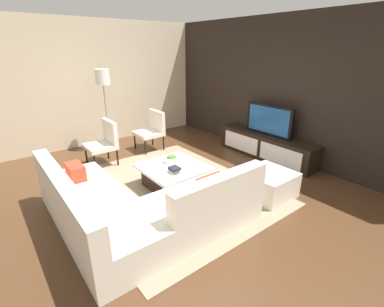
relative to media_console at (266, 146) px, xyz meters
The scene contains 14 objects.
ground_plane 2.41m from the media_console, 90.00° to the right, with size 14.00×14.00×0.00m, color #4C301C.
feature_wall_back 1.19m from the media_console, 90.00° to the left, with size 6.40×0.12×2.80m, color black.
side_wall_left 4.05m from the media_console, 145.54° to the right, with size 0.12×5.20×2.80m, color beige.
area_rug 2.41m from the media_console, 92.39° to the right, with size 3.35×2.69×0.01m, color gray.
media_console is the anchor object (origin of this frame).
television 0.56m from the media_console, 90.00° to the left, with size 1.08×0.06×0.63m.
sectional_couch 3.33m from the media_console, 81.42° to the right, with size 2.34×2.27×0.81m.
coffee_table 2.30m from the media_console, 92.49° to the right, with size 1.00×0.95×0.38m.
accent_chair_near 3.30m from the media_console, 122.42° to the right, with size 0.57×0.53×0.87m.
floor_lamp 3.70m from the media_console, 136.62° to the right, with size 0.30×0.30×1.77m.
ottoman 1.64m from the media_console, 51.05° to the right, with size 0.70×0.70×0.40m, color silver.
fruit_bowl 2.22m from the media_console, 97.28° to the right, with size 0.28×0.28×0.13m.
accent_chair_far 2.53m from the media_console, 140.58° to the right, with size 0.57×0.54×0.87m.
book_stack 2.43m from the media_console, 87.37° to the right, with size 0.19×0.14×0.09m.
Camera 1 is at (3.29, -2.16, 2.19)m, focal length 25.52 mm.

